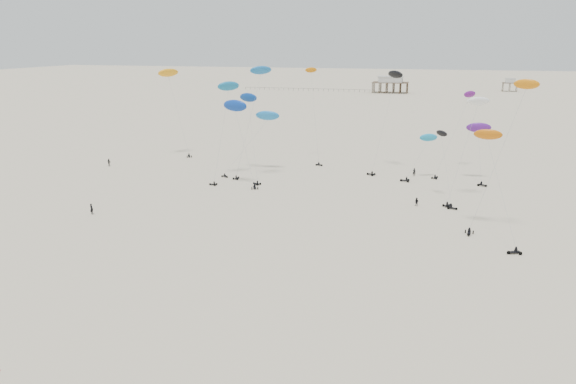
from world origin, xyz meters
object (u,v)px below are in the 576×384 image
(pavilion_main, at_px, (390,86))
(rig_3, at_px, (479,136))
(pavilion_small, at_px, (510,86))
(rig_7, at_px, (250,110))
(spectator_0, at_px, (92,214))

(pavilion_main, xyz_separation_m, rig_3, (40.61, -215.24, 5.63))
(pavilion_small, distance_m, rig_7, 264.14)
(rig_3, height_order, spectator_0, rig_3)
(rig_3, height_order, rig_7, rig_7)
(rig_3, bearing_deg, rig_7, -51.02)
(pavilion_main, relative_size, rig_7, 0.95)
(pavilion_main, bearing_deg, rig_7, -92.77)
(pavilion_main, height_order, rig_3, rig_3)
(pavilion_small, height_order, rig_3, rig_3)
(rig_3, relative_size, spectator_0, 5.74)
(pavilion_small, bearing_deg, pavilion_main, -156.80)
(rig_3, distance_m, rig_7, 51.90)
(rig_3, bearing_deg, spectator_0, -23.39)
(pavilion_main, bearing_deg, rig_3, -79.32)
(pavilion_small, bearing_deg, rig_3, -96.83)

